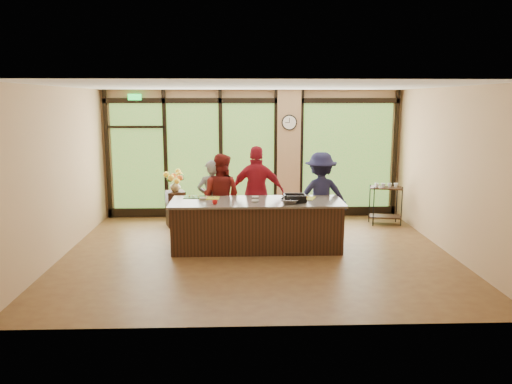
{
  "coord_description": "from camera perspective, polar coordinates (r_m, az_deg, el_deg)",
  "views": [
    {
      "loc": [
        -0.33,
        -8.77,
        2.76
      ],
      "look_at": [
        -0.01,
        0.4,
        1.07
      ],
      "focal_mm": 35.0,
      "sensor_mm": 36.0,
      "label": 1
    }
  ],
  "objects": [
    {
      "name": "back_wall",
      "position": [
        11.85,
        -0.39,
        4.35
      ],
      "size": [
        7.0,
        0.0,
        7.0
      ],
      "primitive_type": "plane",
      "rotation": [
        1.57,
        0.0,
        0.0
      ],
      "color": "tan",
      "rests_on": "floor"
    },
    {
      "name": "roasting_pan",
      "position": [
        9.18,
        4.44,
        -0.92
      ],
      "size": [
        0.42,
        0.34,
        0.07
      ],
      "primitive_type": "cube",
      "rotation": [
        0.0,
        0.0,
        0.07
      ],
      "color": "black",
      "rests_on": "countertop"
    },
    {
      "name": "flower_stand",
      "position": [
        11.2,
        -9.14,
        -1.89
      ],
      "size": [
        0.49,
        0.49,
        0.79
      ],
      "primitive_type": "cube",
      "rotation": [
        0.0,
        0.0,
        0.31
      ],
      "color": "black",
      "rests_on": "floor"
    },
    {
      "name": "bar_cart",
      "position": [
        11.56,
        14.59,
        -0.85
      ],
      "size": [
        0.75,
        0.53,
        0.94
      ],
      "rotation": [
        0.0,
        0.0,
        -0.22
      ],
      "color": "black",
      "rests_on": "floor"
    },
    {
      "name": "red_ramekin",
      "position": [
        8.97,
        -4.73,
        -1.17
      ],
      "size": [
        0.12,
        0.12,
        0.08
      ],
      "primitive_type": "imported",
      "rotation": [
        0.0,
        0.0,
        -0.31
      ],
      "color": "red",
      "rests_on": "countertop"
    },
    {
      "name": "cook_right",
      "position": [
        10.11,
        7.37,
        -0.4
      ],
      "size": [
        1.17,
        0.73,
        1.75
      ],
      "primitive_type": "imported",
      "rotation": [
        0.0,
        0.0,
        3.22
      ],
      "color": "#1B1B3C",
      "rests_on": "floor"
    },
    {
      "name": "cutting_board_center",
      "position": [
        9.52,
        -5.33,
        -0.71
      ],
      "size": [
        0.37,
        0.28,
        0.01
      ],
      "primitive_type": "cube",
      "rotation": [
        0.0,
        0.0,
        -0.01
      ],
      "color": "gold",
      "rests_on": "countertop"
    },
    {
      "name": "cutting_board_right",
      "position": [
        9.55,
        5.34,
        -0.67
      ],
      "size": [
        0.54,
        0.47,
        0.01
      ],
      "primitive_type": "cube",
      "rotation": [
        0.0,
        0.0,
        -0.36
      ],
      "color": "gold",
      "rests_on": "countertop"
    },
    {
      "name": "floor",
      "position": [
        9.21,
        0.15,
        -7.0
      ],
      "size": [
        7.0,
        7.0,
        0.0
      ],
      "primitive_type": "plane",
      "color": "brown",
      "rests_on": "ground"
    },
    {
      "name": "wall_clock",
      "position": [
        11.71,
        3.82,
        7.93
      ],
      "size": [
        0.36,
        0.04,
        0.36
      ],
      "color": "black",
      "rests_on": "window_wall"
    },
    {
      "name": "cook_left",
      "position": [
        10.04,
        -5.09,
        -0.85
      ],
      "size": [
        0.66,
        0.52,
        1.6
      ],
      "primitive_type": "imported",
      "rotation": [
        0.0,
        0.0,
        3.4
      ],
      "color": "gray",
      "rests_on": "floor"
    },
    {
      "name": "prep_bowl_far",
      "position": [
        9.52,
        -0.07,
        -0.6
      ],
      "size": [
        0.14,
        0.14,
        0.03
      ],
      "primitive_type": "imported",
      "rotation": [
        0.0,
        0.0,
        -0.02
      ],
      "color": "silver",
      "rests_on": "countertop"
    },
    {
      "name": "countertop",
      "position": [
        9.27,
        0.08,
        -1.13
      ],
      "size": [
        3.2,
        1.1,
        0.04
      ],
      "primitive_type": "cube",
      "color": "#6F665C",
      "rests_on": "island_base"
    },
    {
      "name": "left_wall",
      "position": [
        9.42,
        -21.67,
        2.01
      ],
      "size": [
        0.0,
        6.0,
        6.0
      ],
      "primitive_type": "plane",
      "rotation": [
        1.57,
        0.0,
        1.57
      ],
      "color": "tan",
      "rests_on": "floor"
    },
    {
      "name": "flower_vase",
      "position": [
        11.1,
        -9.22,
        0.7
      ],
      "size": [
        0.3,
        0.3,
        0.24
      ],
      "primitive_type": "imported",
      "rotation": [
        0.0,
        0.0,
        0.4
      ],
      "color": "#937D50",
      "rests_on": "flower_stand"
    },
    {
      "name": "right_wall",
      "position": [
        9.66,
        21.41,
        2.22
      ],
      "size": [
        0.0,
        6.0,
        6.0
      ],
      "primitive_type": "plane",
      "rotation": [
        1.57,
        0.0,
        -1.57
      ],
      "color": "tan",
      "rests_on": "floor"
    },
    {
      "name": "prep_bowl_near",
      "position": [
        9.41,
        -6.07,
        -0.75
      ],
      "size": [
        0.15,
        0.15,
        0.04
      ],
      "primitive_type": "imported",
      "rotation": [
        0.0,
        0.0,
        -0.08
      ],
      "color": "silver",
      "rests_on": "countertop"
    },
    {
      "name": "prep_bowl_mid",
      "position": [
        9.12,
        -0.12,
        -1.05
      ],
      "size": [
        0.17,
        0.17,
        0.04
      ],
      "primitive_type": "imported",
      "rotation": [
        0.0,
        0.0,
        0.25
      ],
      "color": "silver",
      "rests_on": "countertop"
    },
    {
      "name": "mixing_bowl",
      "position": [
        9.06,
        3.95,
        -1.01
      ],
      "size": [
        0.46,
        0.46,
        0.09
      ],
      "primitive_type": "imported",
      "rotation": [
        0.0,
        0.0,
        -0.36
      ],
      "color": "silver",
      "rests_on": "countertop"
    },
    {
      "name": "island_base",
      "position": [
        9.37,
        0.08,
        -3.89
      ],
      "size": [
        3.1,
        1.0,
        0.88
      ],
      "primitive_type": "cube",
      "color": "black",
      "rests_on": "floor"
    },
    {
      "name": "cutting_board_left",
      "position": [
        9.69,
        -7.09,
        -0.55
      ],
      "size": [
        0.4,
        0.3,
        0.01
      ],
      "primitive_type": "cube",
      "rotation": [
        0.0,
        0.0,
        -0.02
      ],
      "color": "#3D7D2D",
      "rests_on": "countertop"
    },
    {
      "name": "ceiling",
      "position": [
        8.78,
        0.15,
        12.01
      ],
      "size": [
        7.0,
        7.0,
        0.0
      ],
      "primitive_type": "plane",
      "rotation": [
        3.14,
        0.0,
        0.0
      ],
      "color": "silver",
      "rests_on": "back_wall"
    },
    {
      "name": "cook_midleft",
      "position": [
        10.03,
        -4.06,
        -0.5
      ],
      "size": [
        1.02,
        0.93,
        1.72
      ],
      "primitive_type": "imported",
      "rotation": [
        0.0,
        0.0,
        2.74
      ],
      "color": "maroon",
      "rests_on": "floor"
    },
    {
      "name": "cook_midright",
      "position": [
        10.0,
        0.15,
        -0.06
      ],
      "size": [
        1.16,
        0.65,
        1.87
      ],
      "primitive_type": "imported",
      "rotation": [
        0.0,
        0.0,
        2.96
      ],
      "color": "maroon",
      "rests_on": "floor"
    },
    {
      "name": "window_wall",
      "position": [
        11.82,
        0.41,
        3.82
      ],
      "size": [
        6.9,
        0.12,
        3.0
      ],
      "color": "tan",
      "rests_on": "floor"
    }
  ]
}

